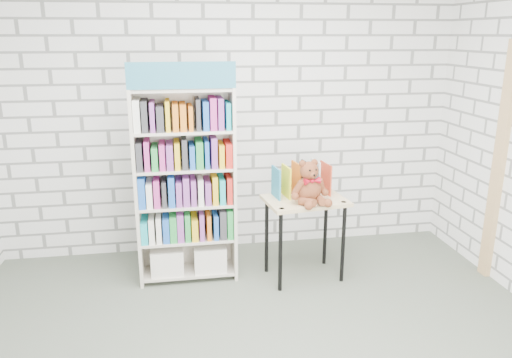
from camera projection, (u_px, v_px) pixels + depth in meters
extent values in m
cube|color=silver|center=(230.00, 112.00, 4.87)|extent=(4.50, 0.02, 2.80)
cube|color=beige|center=(137.00, 189.00, 4.27)|extent=(0.03, 0.33, 1.72)
cube|color=beige|center=(233.00, 184.00, 4.40)|extent=(0.03, 0.33, 1.72)
cube|color=beige|center=(185.00, 182.00, 4.48)|extent=(0.86, 0.02, 1.72)
cube|color=teal|center=(182.00, 75.00, 3.91)|extent=(0.86, 0.02, 0.21)
cube|color=beige|center=(189.00, 270.00, 4.56)|extent=(0.80, 0.31, 0.02)
cube|color=beige|center=(188.00, 238.00, 4.46)|extent=(0.80, 0.31, 0.02)
cube|color=beige|center=(186.00, 203.00, 4.37)|extent=(0.80, 0.31, 0.02)
cube|color=beige|center=(185.00, 168.00, 4.28)|extent=(0.80, 0.31, 0.02)
cube|color=beige|center=(183.00, 130.00, 4.19)|extent=(0.80, 0.31, 0.02)
cube|color=beige|center=(182.00, 89.00, 4.10)|extent=(0.80, 0.31, 0.02)
cube|color=silver|center=(167.00, 259.00, 4.49)|extent=(0.29, 0.27, 0.23)
cube|color=silver|center=(210.00, 256.00, 4.55)|extent=(0.29, 0.27, 0.23)
cube|color=#333338|center=(187.00, 225.00, 4.42)|extent=(0.80, 0.27, 0.23)
cube|color=red|center=(186.00, 190.00, 4.33)|extent=(0.80, 0.27, 0.23)
cube|color=yellow|center=(184.00, 154.00, 4.24)|extent=(0.80, 0.27, 0.23)
cube|color=blue|center=(183.00, 116.00, 4.15)|extent=(0.80, 0.27, 0.23)
cube|color=tan|center=(305.00, 200.00, 4.37)|extent=(0.75, 0.57, 0.03)
cylinder|color=black|center=(280.00, 252.00, 4.22)|extent=(0.03, 0.03, 0.72)
cylinder|color=black|center=(267.00, 236.00, 4.57)|extent=(0.03, 0.03, 0.72)
cylinder|color=black|center=(343.00, 244.00, 4.39)|extent=(0.03, 0.03, 0.72)
cylinder|color=black|center=(325.00, 229.00, 4.73)|extent=(0.03, 0.03, 0.72)
cylinder|color=black|center=(282.00, 209.00, 4.13)|extent=(0.05, 0.05, 0.01)
cylinder|color=black|center=(344.00, 202.00, 4.29)|extent=(0.05, 0.05, 0.01)
cube|color=teal|center=(276.00, 182.00, 4.36)|extent=(0.04, 0.21, 0.29)
cube|color=yellow|center=(286.00, 181.00, 4.39)|extent=(0.04, 0.21, 0.29)
cube|color=#CF6116|center=(296.00, 180.00, 4.42)|extent=(0.04, 0.21, 0.29)
cube|color=black|center=(306.00, 179.00, 4.44)|extent=(0.04, 0.21, 0.29)
cube|color=silver|center=(316.00, 178.00, 4.47)|extent=(0.04, 0.21, 0.29)
cube|color=#C23D22|center=(325.00, 177.00, 4.50)|extent=(0.04, 0.21, 0.29)
ellipsoid|color=brown|center=(308.00, 190.00, 4.26)|extent=(0.22, 0.19, 0.22)
sphere|color=brown|center=(309.00, 171.00, 4.20)|extent=(0.16, 0.16, 0.16)
sphere|color=brown|center=(302.00, 164.00, 4.18)|extent=(0.06, 0.06, 0.06)
sphere|color=brown|center=(315.00, 162.00, 4.22)|extent=(0.06, 0.06, 0.06)
sphere|color=brown|center=(313.00, 175.00, 4.15)|extent=(0.06, 0.06, 0.06)
sphere|color=black|center=(310.00, 171.00, 4.13)|extent=(0.02, 0.02, 0.02)
sphere|color=black|center=(316.00, 170.00, 4.15)|extent=(0.02, 0.02, 0.02)
sphere|color=black|center=(314.00, 175.00, 4.13)|extent=(0.02, 0.02, 0.02)
cylinder|color=brown|center=(298.00, 188.00, 4.19)|extent=(0.12, 0.09, 0.16)
cylinder|color=brown|center=(321.00, 185.00, 4.27)|extent=(0.11, 0.11, 0.16)
sphere|color=brown|center=(295.00, 196.00, 4.18)|extent=(0.06, 0.06, 0.06)
sphere|color=brown|center=(325.00, 192.00, 4.28)|extent=(0.06, 0.06, 0.06)
cylinder|color=brown|center=(307.00, 202.00, 4.15)|extent=(0.14, 0.18, 0.09)
cylinder|color=brown|center=(321.00, 200.00, 4.20)|extent=(0.08, 0.17, 0.09)
sphere|color=brown|center=(309.00, 206.00, 4.08)|extent=(0.08, 0.08, 0.08)
sphere|color=brown|center=(328.00, 203.00, 4.14)|extent=(0.08, 0.08, 0.08)
cone|color=#B10B1E|center=(308.00, 181.00, 4.16)|extent=(0.07, 0.07, 0.06)
cone|color=#B10B1E|center=(316.00, 181.00, 4.18)|extent=(0.07, 0.07, 0.06)
sphere|color=#B10B1E|center=(312.00, 181.00, 4.17)|extent=(0.03, 0.03, 0.03)
cube|color=tan|center=(499.00, 164.00, 4.33)|extent=(0.05, 0.12, 2.10)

